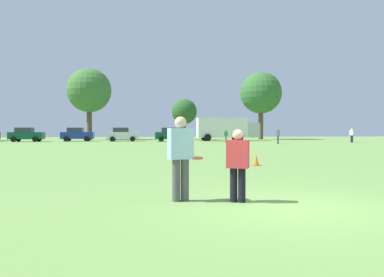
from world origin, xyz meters
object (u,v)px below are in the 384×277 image
at_px(bystander_far_jogger, 278,135).
at_px(parked_car_center, 77,134).
at_px(frisbee, 197,158).
at_px(parked_car_mid_left, 26,135).
at_px(parked_car_mid_right, 122,134).
at_px(player_defender, 238,162).
at_px(traffic_cone, 256,160).
at_px(bystander_field_marshal, 226,135).
at_px(box_truck, 226,128).
at_px(bystander_sideline_watcher, 352,134).
at_px(parked_car_near_right, 170,134).
at_px(player_thrower, 181,154).

bearing_deg(bystander_far_jogger, parked_car_center, 151.62).
relative_size(frisbee, parked_car_mid_left, 0.06).
relative_size(parked_car_mid_left, parked_car_mid_right, 1.00).
height_order(player_defender, traffic_cone, player_defender).
relative_size(traffic_cone, bystander_field_marshal, 0.31).
bearing_deg(box_truck, frisbee, -102.96).
xyz_separation_m(frisbee, bystander_sideline_watcher, (23.73, 35.56, 0.06)).
bearing_deg(bystander_far_jogger, parked_car_mid_right, 145.84).
relative_size(player_defender, box_truck, 0.18).
xyz_separation_m(parked_car_mid_right, parked_car_near_right, (6.32, -1.12, 0.00)).
bearing_deg(player_thrower, bystander_far_jogger, 67.05).
bearing_deg(box_truck, bystander_field_marshal, -102.48).
bearing_deg(bystander_field_marshal, parked_car_near_right, 135.44).
bearing_deg(player_thrower, traffic_cone, 63.04).
xyz_separation_m(player_defender, traffic_cone, (2.80, 8.08, -0.62)).
bearing_deg(parked_car_mid_right, box_truck, 1.50).
xyz_separation_m(parked_car_mid_left, parked_car_center, (6.15, 1.31, 0.00)).
relative_size(player_thrower, player_defender, 1.18).
xyz_separation_m(bystander_far_jogger, bystander_field_marshal, (-4.80, 4.54, -0.06)).
relative_size(player_thrower, parked_car_near_right, 0.43).
height_order(player_thrower, box_truck, box_truck).
height_order(traffic_cone, parked_car_near_right, parked_car_near_right).
bearing_deg(bystander_far_jogger, player_defender, -111.01).
height_order(player_defender, parked_car_center, parked_car_center).
xyz_separation_m(traffic_cone, parked_car_near_right, (-1.23, 35.17, 0.69)).
bearing_deg(parked_car_center, frisbee, -77.53).
relative_size(bystander_sideline_watcher, bystander_field_marshal, 1.11).
bearing_deg(frisbee, bystander_field_marshal, 76.94).
bearing_deg(parked_car_near_right, player_defender, -92.07).
bearing_deg(box_truck, bystander_far_jogger, -75.51).
distance_m(parked_car_center, parked_car_mid_right, 6.08).
bearing_deg(player_defender, bystander_field_marshal, 78.25).
height_order(player_defender, bystander_field_marshal, bystander_field_marshal).
distance_m(player_thrower, parked_car_near_right, 43.06).
relative_size(frisbee, parked_car_mid_right, 0.06).
bearing_deg(parked_car_mid_right, parked_car_center, 171.84).
bearing_deg(parked_car_mid_right, parked_car_near_right, -10.05).
height_order(traffic_cone, box_truck, box_truck).
bearing_deg(traffic_cone, player_thrower, -116.96).
bearing_deg(bystander_field_marshal, traffic_cone, -99.63).
distance_m(parked_car_near_right, bystander_far_jogger, 15.26).
height_order(parked_car_mid_right, bystander_far_jogger, parked_car_mid_right).
height_order(player_thrower, parked_car_mid_right, parked_car_mid_right).
bearing_deg(bystander_field_marshal, bystander_far_jogger, -43.40).
bearing_deg(bystander_field_marshal, parked_car_mid_left, 164.70).
height_order(parked_car_mid_right, bystander_sideline_watcher, parked_car_mid_right).
distance_m(parked_car_mid_left, parked_car_center, 6.28).
xyz_separation_m(traffic_cone, parked_car_center, (-13.57, 37.15, 0.69)).
bearing_deg(player_defender, bystander_sideline_watcher, 57.42).
distance_m(player_thrower, traffic_cone, 8.79).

